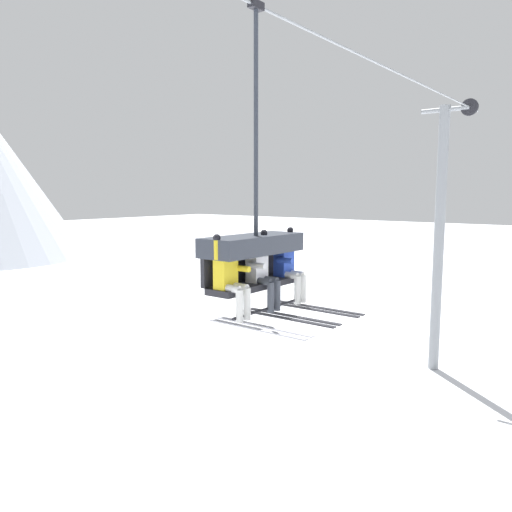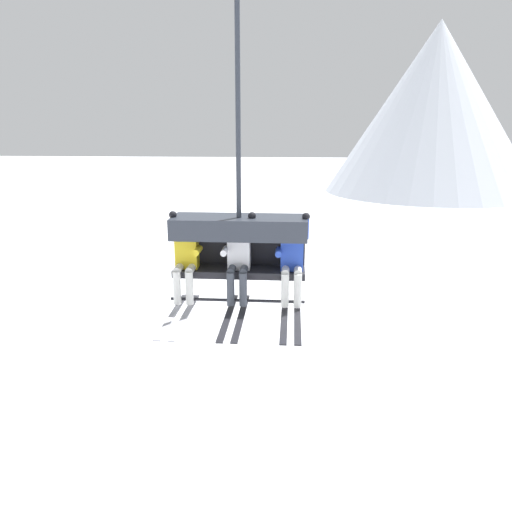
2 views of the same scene
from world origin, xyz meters
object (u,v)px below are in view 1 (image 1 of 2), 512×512
object	(u,v)px
lift_tower_far	(440,235)
skier_blue	(290,266)
chairlift_chair	(252,249)
skier_yellow	(232,278)
skier_white	(263,271)

from	to	relation	value
lift_tower_far	skier_blue	world-z (taller)	lift_tower_far
skier_blue	chairlift_chair	bearing A→B (deg)	164.44
chairlift_chair	skier_yellow	bearing A→B (deg)	-164.44
lift_tower_far	skier_yellow	bearing A→B (deg)	-175.69
lift_tower_far	chairlift_chair	size ratio (longest dim) A/B	2.01
chairlift_chair	skier_yellow	world-z (taller)	chairlift_chair
skier_yellow	skier_blue	size ratio (longest dim) A/B	1.00
lift_tower_far	chairlift_chair	bearing A→B (deg)	-176.46
skier_yellow	skier_blue	xyz separation A→B (m)	(1.53, 0.00, 0.00)
skier_blue	lift_tower_far	bearing A→B (deg)	4.92
skier_yellow	skier_white	xyz separation A→B (m)	(0.77, 0.00, 0.00)
chairlift_chair	skier_blue	distance (m)	0.86
chairlift_chair	lift_tower_far	bearing A→B (deg)	3.54
chairlift_chair	skier_white	bearing A→B (deg)	-89.10
lift_tower_far	chairlift_chair	xyz separation A→B (m)	(-11.52, -0.71, 0.57)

